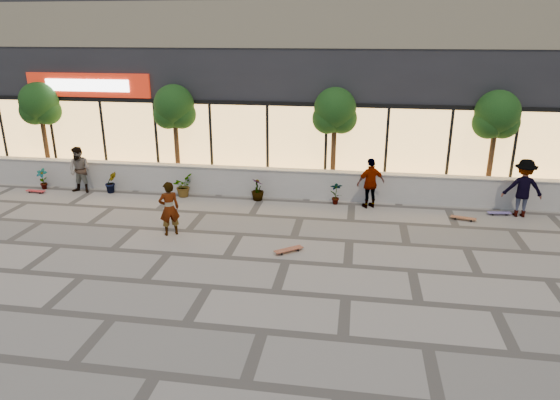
# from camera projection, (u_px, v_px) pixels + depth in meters

# --- Properties ---
(ground) EXTENTS (80.00, 80.00, 0.00)m
(ground) POSITION_uv_depth(u_px,v_px,m) (209.00, 287.00, 11.94)
(ground) COLOR gray
(ground) RESTS_ON ground
(planter_wall) EXTENTS (22.00, 0.42, 1.04)m
(planter_wall) POSITION_uv_depth(u_px,v_px,m) (263.00, 182.00, 18.31)
(planter_wall) COLOR silver
(planter_wall) RESTS_ON ground
(retail_building) EXTENTS (24.00, 9.17, 8.50)m
(retail_building) POSITION_uv_depth(u_px,v_px,m) (285.00, 67.00, 22.22)
(retail_building) COLOR #232328
(retail_building) RESTS_ON ground
(shrub_a) EXTENTS (0.43, 0.29, 0.81)m
(shrub_a) POSITION_uv_depth(u_px,v_px,m) (43.00, 179.00, 19.09)
(shrub_a) COLOR #153D13
(shrub_a) RESTS_ON ground
(shrub_b) EXTENTS (0.57, 0.57, 0.81)m
(shrub_b) POSITION_uv_depth(u_px,v_px,m) (111.00, 182.00, 18.67)
(shrub_b) COLOR #153D13
(shrub_b) RESTS_ON ground
(shrub_c) EXTENTS (0.68, 0.77, 0.81)m
(shrub_c) POSITION_uv_depth(u_px,v_px,m) (183.00, 186.00, 18.26)
(shrub_c) COLOR #153D13
(shrub_c) RESTS_ON ground
(shrub_d) EXTENTS (0.64, 0.64, 0.81)m
(shrub_d) POSITION_uv_depth(u_px,v_px,m) (258.00, 189.00, 17.85)
(shrub_d) COLOR #153D13
(shrub_d) RESTS_ON ground
(shrub_e) EXTENTS (0.46, 0.35, 0.81)m
(shrub_e) POSITION_uv_depth(u_px,v_px,m) (336.00, 193.00, 17.43)
(shrub_e) COLOR #153D13
(shrub_e) RESTS_ON ground
(tree_west) EXTENTS (1.60, 1.50, 3.92)m
(tree_west) POSITION_uv_depth(u_px,v_px,m) (40.00, 106.00, 19.49)
(tree_west) COLOR #4A311A
(tree_west) RESTS_ON ground
(tree_midwest) EXTENTS (1.60, 1.50, 3.92)m
(tree_midwest) POSITION_uv_depth(u_px,v_px,m) (174.00, 109.00, 18.68)
(tree_midwest) COLOR #4A311A
(tree_midwest) RESTS_ON ground
(tree_mideast) EXTENTS (1.60, 1.50, 3.92)m
(tree_mideast) POSITION_uv_depth(u_px,v_px,m) (335.00, 113.00, 17.79)
(tree_mideast) COLOR #4A311A
(tree_mideast) RESTS_ON ground
(tree_east) EXTENTS (1.60, 1.50, 3.92)m
(tree_east) POSITION_uv_depth(u_px,v_px,m) (497.00, 118.00, 16.98)
(tree_east) COLOR #4A311A
(tree_east) RESTS_ON ground
(skater_center) EXTENTS (0.72, 0.65, 1.65)m
(skater_center) POSITION_uv_depth(u_px,v_px,m) (169.00, 209.00, 14.71)
(skater_center) COLOR white
(skater_center) RESTS_ON ground
(skater_left) EXTENTS (0.89, 0.72, 1.74)m
(skater_left) POSITION_uv_depth(u_px,v_px,m) (80.00, 170.00, 18.55)
(skater_left) COLOR #8F7D5C
(skater_left) RESTS_ON ground
(skater_right_near) EXTENTS (1.10, 0.84, 1.74)m
(skater_right_near) POSITION_uv_depth(u_px,v_px,m) (371.00, 183.00, 16.97)
(skater_right_near) COLOR white
(skater_right_near) RESTS_ON ground
(skater_right_far) EXTENTS (1.27, 0.78, 1.92)m
(skater_right_far) POSITION_uv_depth(u_px,v_px,m) (523.00, 188.00, 16.17)
(skater_right_far) COLOR maroon
(skater_right_far) RESTS_ON ground
(skateboard_center) EXTENTS (0.80, 0.69, 0.10)m
(skateboard_center) POSITION_uv_depth(u_px,v_px,m) (289.00, 250.00, 13.74)
(skateboard_center) COLOR brown
(skateboard_center) RESTS_ON ground
(skateboard_left) EXTENTS (0.77, 0.25, 0.09)m
(skateboard_left) POSITION_uv_depth(u_px,v_px,m) (36.00, 191.00, 18.74)
(skateboard_left) COLOR #B22125
(skateboard_left) RESTS_ON ground
(skateboard_right_near) EXTENTS (0.82, 0.38, 0.10)m
(skateboard_right_near) POSITION_uv_depth(u_px,v_px,m) (463.00, 218.00, 16.06)
(skateboard_right_near) COLOR brown
(skateboard_right_near) RESTS_ON ground
(skateboard_right_far) EXTENTS (0.77, 0.29, 0.09)m
(skateboard_right_far) POSITION_uv_depth(u_px,v_px,m) (499.00, 213.00, 16.51)
(skateboard_right_far) COLOR #5F5094
(skateboard_right_far) RESTS_ON ground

